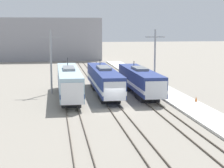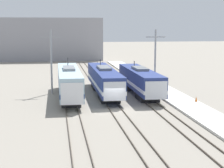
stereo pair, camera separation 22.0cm
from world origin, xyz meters
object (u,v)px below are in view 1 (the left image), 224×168
(locomotive_far_left, at_px, (69,83))
(locomotive_center, at_px, (104,80))
(locomotive_far_right, at_px, (140,81))
(catenary_tower_right, at_px, (155,58))
(traffic_cone, at_px, (196,99))
(catenary_tower_left, at_px, (51,59))

(locomotive_far_left, bearing_deg, locomotive_center, 23.21)
(locomotive_far_left, distance_m, locomotive_center, 5.59)
(locomotive_far_right, xyz_separation_m, catenary_tower_right, (2.92, 2.92, 2.99))
(locomotive_far_right, height_order, traffic_cone, locomotive_far_right)
(locomotive_center, relative_size, catenary_tower_left, 2.15)
(locomotive_far_left, xyz_separation_m, catenary_tower_right, (13.18, 4.28, 2.82))
(locomotive_far_right, bearing_deg, catenary_tower_left, 167.01)
(locomotive_center, height_order, catenary_tower_right, catenary_tower_right)
(locomotive_far_left, height_order, traffic_cone, locomotive_far_left)
(locomotive_far_left, xyz_separation_m, locomotive_far_right, (10.26, 1.36, -0.17))
(locomotive_far_right, relative_size, catenary_tower_right, 1.94)
(locomotive_center, height_order, locomotive_far_right, locomotive_center)
(catenary_tower_right, bearing_deg, locomotive_far_right, -134.95)
(locomotive_center, xyz_separation_m, traffic_cone, (10.80, -8.03, -1.50))
(catenary_tower_left, xyz_separation_m, catenary_tower_right, (15.58, 0.00, 0.00))
(traffic_cone, bearing_deg, catenary_tower_left, 151.12)
(locomotive_center, bearing_deg, traffic_cone, -36.63)
(catenary_tower_left, bearing_deg, catenary_tower_right, 0.00)
(locomotive_center, distance_m, traffic_cone, 13.55)
(locomotive_center, bearing_deg, locomotive_far_left, -156.79)
(locomotive_far_left, xyz_separation_m, catenary_tower_left, (-2.40, 4.28, 2.82))
(locomotive_far_right, bearing_deg, locomotive_center, 170.69)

